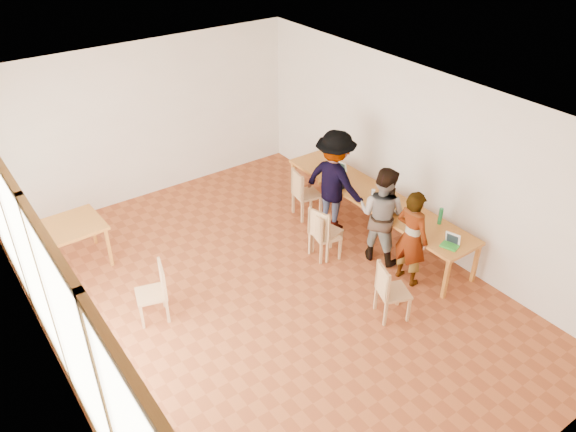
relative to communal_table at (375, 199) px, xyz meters
name	(u,v)px	position (x,y,z in m)	size (l,w,h in m)	color
ground	(267,296)	(-2.50, -0.36, -0.70)	(8.00, 8.00, 0.00)	#A04F26
wall_back	(147,121)	(-2.50, 3.64, 0.80)	(6.00, 0.10, 3.00)	white
wall_front	(512,405)	(-2.50, -4.36, 0.80)	(6.00, 0.10, 3.00)	white
wall_right	(416,157)	(0.50, -0.36, 0.80)	(0.10, 8.00, 3.00)	white
window_wall	(47,294)	(-5.46, -0.36, 0.80)	(0.10, 8.00, 3.00)	white
ceiling	(262,109)	(-2.50, -0.36, 2.32)	(6.00, 8.00, 0.04)	white
communal_table	(375,199)	(0.00, 0.00, 0.00)	(0.80, 4.00, 0.75)	#C77A2C
side_table	(73,228)	(-4.53, 2.17, -0.03)	(0.90, 0.90, 0.75)	#C77A2C
chair_near	(388,286)	(-1.35, -1.72, -0.15)	(0.54, 0.54, 0.48)	tan
chair_mid	(322,231)	(-1.20, -0.04, -0.18)	(0.48, 0.48, 0.45)	tan
chair_far	(322,228)	(-1.18, -0.02, -0.14)	(0.52, 0.52, 0.49)	tan
chair_empty	(302,189)	(-0.70, 1.17, -0.12)	(0.51, 0.51, 0.50)	tan
chair_spare	(157,286)	(-4.00, 0.19, -0.15)	(0.51, 0.51, 0.48)	tan
person_near	(411,238)	(-0.48, -1.30, 0.10)	(0.58, 0.38, 1.60)	gray
person_mid	(382,214)	(-0.42, -0.59, 0.13)	(0.81, 0.63, 1.66)	gray
person_far	(335,182)	(-0.46, 0.56, 0.23)	(1.21, 0.70, 1.87)	gray
laptop_near	(451,242)	(-0.09, -1.74, 0.10)	(0.27, 0.29, 0.21)	green
laptop_mid	(388,199)	(0.03, -0.27, 0.10)	(0.23, 0.26, 0.20)	green
laptop_far	(340,169)	(0.09, 1.05, 0.10)	(0.23, 0.25, 0.19)	green
yellow_mug	(320,169)	(-0.20, 1.30, 0.10)	(0.12, 0.12, 0.10)	#F9F522
green_bottle	(440,216)	(0.23, -1.23, 0.19)	(0.07, 0.07, 0.28)	#1E803F
clear_glass	(373,192)	(0.01, 0.08, 0.09)	(0.07, 0.07, 0.09)	silver
condiment_cup	(380,200)	(-0.07, -0.19, 0.08)	(0.08, 0.08, 0.06)	white
pink_phone	(416,223)	(-0.05, -1.00, 0.05)	(0.05, 0.10, 0.01)	#D33E5A
black_pouch	(338,184)	(-0.30, 0.65, 0.09)	(0.16, 0.26, 0.09)	black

